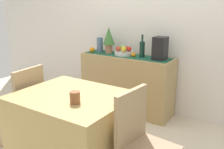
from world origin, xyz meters
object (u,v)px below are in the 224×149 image
object	(u,v)px
fruit_bowl	(124,53)
dining_table	(74,131)
coffee_cup	(75,97)
potted_plant	(109,38)
chair_near_window	(22,121)
ceramic_vase	(100,45)
coffee_maker	(160,48)
wine_bottle	(142,49)
sideboard_console	(127,84)

from	to	relation	value
fruit_bowl	dining_table	bearing A→B (deg)	-77.81
dining_table	coffee_cup	distance (m)	0.47
potted_plant	chair_near_window	xyz separation A→B (m)	(-0.21, -1.45, -0.79)
ceramic_vase	dining_table	world-z (taller)	ceramic_vase
fruit_bowl	coffee_cup	xyz separation A→B (m)	(0.47, -1.59, -0.07)
chair_near_window	coffee_maker	bearing A→B (deg)	55.06
wine_bottle	ceramic_vase	xyz separation A→B (m)	(-0.71, -0.00, -0.01)
sideboard_console	ceramic_vase	distance (m)	0.71
dining_table	coffee_maker	bearing A→B (deg)	80.77
ceramic_vase	coffee_cup	size ratio (longest dim) A/B	2.17
wine_bottle	dining_table	bearing A→B (deg)	-89.03
fruit_bowl	coffee_cup	world-z (taller)	fruit_bowl
sideboard_console	fruit_bowl	distance (m)	0.45
coffee_maker	coffee_cup	bearing A→B (deg)	-92.74
sideboard_console	chair_near_window	distance (m)	1.54
potted_plant	coffee_cup	distance (m)	1.76
wine_bottle	dining_table	world-z (taller)	wine_bottle
chair_near_window	wine_bottle	bearing A→B (deg)	62.57
sideboard_console	coffee_cup	distance (m)	1.68
fruit_bowl	ceramic_vase	world-z (taller)	ceramic_vase
ceramic_vase	coffee_maker	bearing A→B (deg)	0.00
sideboard_console	wine_bottle	bearing A→B (deg)	0.00
wine_bottle	potted_plant	bearing A→B (deg)	-180.00
coffee_maker	potted_plant	bearing A→B (deg)	-180.00
coffee_maker	coffee_cup	distance (m)	1.60
sideboard_console	coffee_maker	size ratio (longest dim) A/B	4.46
wine_bottle	chair_near_window	world-z (taller)	wine_bottle
wine_bottle	fruit_bowl	bearing A→B (deg)	-180.00
fruit_bowl	chair_near_window	world-z (taller)	chair_near_window
wine_bottle	coffee_cup	xyz separation A→B (m)	(0.18, -1.59, -0.15)
fruit_bowl	dining_table	distance (m)	1.56
potted_plant	coffee_maker	bearing A→B (deg)	0.00
ceramic_vase	wine_bottle	bearing A→B (deg)	0.00
wine_bottle	chair_near_window	bearing A→B (deg)	-117.43
fruit_bowl	coffee_maker	world-z (taller)	coffee_maker
fruit_bowl	potted_plant	world-z (taller)	potted_plant
wine_bottle	chair_near_window	xyz separation A→B (m)	(-0.75, -1.45, -0.68)
potted_plant	dining_table	xyz separation A→B (m)	(0.57, -1.45, -0.68)
ceramic_vase	fruit_bowl	bearing A→B (deg)	0.00
fruit_bowl	coffee_maker	bearing A→B (deg)	0.00
fruit_bowl	ceramic_vase	distance (m)	0.42
fruit_bowl	chair_near_window	xyz separation A→B (m)	(-0.46, -1.45, -0.59)
ceramic_vase	dining_table	size ratio (longest dim) A/B	0.22
dining_table	coffee_cup	xyz separation A→B (m)	(0.16, -0.14, 0.42)
sideboard_console	potted_plant	size ratio (longest dim) A/B	3.53
coffee_maker	potted_plant	distance (m)	0.81
coffee_maker	ceramic_vase	bearing A→B (deg)	180.00
sideboard_console	fruit_bowl	size ratio (longest dim) A/B	5.04
wine_bottle	chair_near_window	distance (m)	1.77
coffee_cup	chair_near_window	distance (m)	1.08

